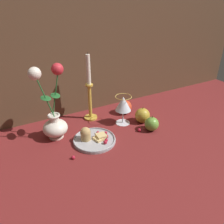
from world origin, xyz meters
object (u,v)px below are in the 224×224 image
object	(u,v)px
candlestick	(90,94)
apple_at_table_edge	(152,124)
vase	(54,117)
plate_with_pastries	(93,138)
apple_beside_vase	(142,115)
wine_glass	(123,105)
apple_near_glass	(125,107)

from	to	relation	value
candlestick	apple_at_table_edge	distance (m)	0.36
vase	plate_with_pastries	world-z (taller)	vase
plate_with_pastries	candlestick	distance (m)	0.26
apple_beside_vase	apple_at_table_edge	xyz separation A→B (m)	(-0.01, -0.09, -0.00)
wine_glass	vase	bearing A→B (deg)	173.56
wine_glass	apple_at_table_edge	size ratio (longest dim) A/B	1.87
vase	apple_near_glass	bearing A→B (deg)	7.02
apple_beside_vase	candlestick	bearing A→B (deg)	143.35
vase	wine_glass	bearing A→B (deg)	-6.44
vase	wine_glass	xyz separation A→B (m)	(0.35, -0.04, 0.00)
plate_with_pastries	wine_glass	distance (m)	0.24
vase	apple_at_table_edge	world-z (taller)	vase
vase	apple_at_table_edge	xyz separation A→B (m)	(0.44, -0.17, -0.07)
plate_with_pastries	candlestick	xyz separation A→B (m)	(0.08, 0.21, 0.13)
vase	plate_with_pastries	bearing A→B (deg)	-39.71
wine_glass	candlestick	size ratio (longest dim) A/B	0.43
apple_near_glass	wine_glass	bearing A→B (deg)	-126.79
wine_glass	candlestick	world-z (taller)	candlestick
apple_beside_vase	apple_near_glass	bearing A→B (deg)	102.56
candlestick	apple_near_glass	xyz separation A→B (m)	(0.20, -0.04, -0.11)
apple_beside_vase	vase	bearing A→B (deg)	169.86
vase	plate_with_pastries	distance (m)	0.21
candlestick	apple_at_table_edge	xyz separation A→B (m)	(0.22, -0.26, -0.11)
plate_with_pastries	apple_at_table_edge	world-z (taller)	apple_at_table_edge
wine_glass	apple_beside_vase	bearing A→B (deg)	-22.58
vase	plate_with_pastries	xyz separation A→B (m)	(0.14, -0.12, -0.09)
plate_with_pastries	apple_near_glass	size ratio (longest dim) A/B	2.19
candlestick	vase	bearing A→B (deg)	-157.98
plate_with_pastries	apple_beside_vase	size ratio (longest dim) A/B	2.18
candlestick	plate_with_pastries	bearing A→B (deg)	-110.94
wine_glass	apple_beside_vase	world-z (taller)	wine_glass
candlestick	apple_at_table_edge	world-z (taller)	candlestick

